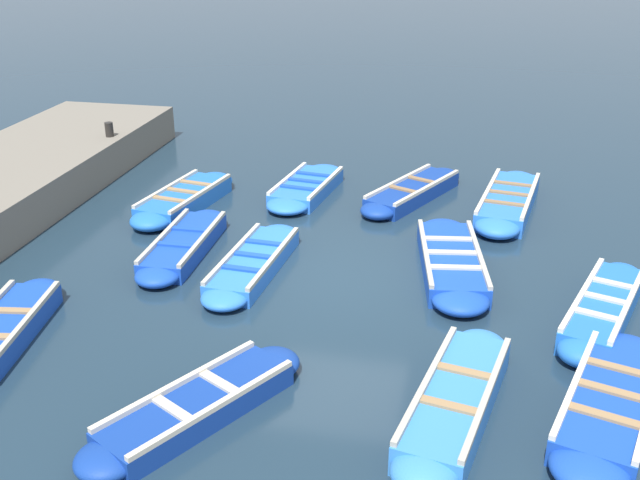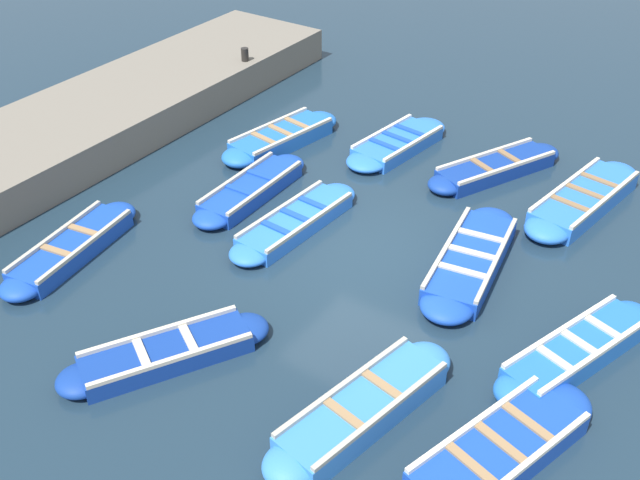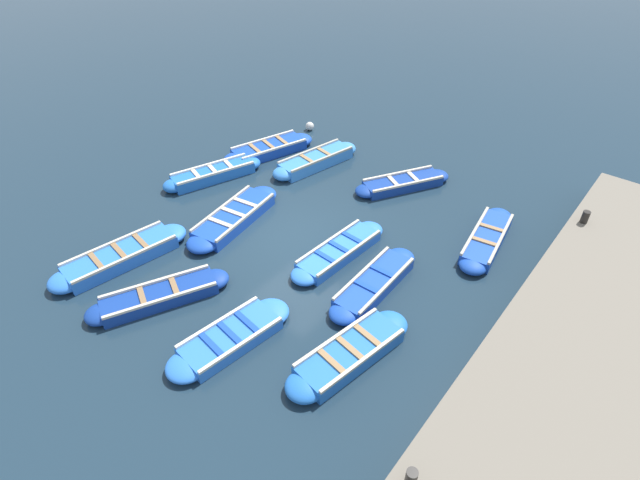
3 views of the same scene
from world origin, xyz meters
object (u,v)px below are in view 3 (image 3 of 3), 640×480
at_px(boat_far_corner, 231,338).
at_px(boat_bow_out, 316,160).
at_px(boat_alongside, 350,354).
at_px(boat_end_of_row, 487,239).
at_px(boat_centre, 234,217).
at_px(boat_mid_row, 339,251).
at_px(boat_outer_left, 213,174).
at_px(buoy_orange_near, 310,126).
at_px(boat_drifting, 269,149).
at_px(bollard_north, 411,478).
at_px(boat_tucked, 160,296).
at_px(boat_broadside, 121,256).
at_px(boat_stern_in, 374,284).
at_px(bollard_mid_north, 585,217).
at_px(boat_near_quay, 403,183).

height_order(boat_far_corner, boat_bow_out, boat_bow_out).
distance_m(boat_alongside, boat_end_of_row, 5.90).
distance_m(boat_centre, boat_mid_row, 3.55).
height_order(boat_outer_left, boat_end_of_row, boat_outer_left).
bearing_deg(buoy_orange_near, boat_mid_row, -44.28).
height_order(boat_mid_row, boat_outer_left, boat_outer_left).
bearing_deg(boat_bow_out, boat_centre, -86.56).
height_order(boat_end_of_row, buoy_orange_near, boat_end_of_row).
xyz_separation_m(boat_alongside, boat_far_corner, (-2.43, -1.34, -0.03)).
distance_m(boat_far_corner, boat_drifting, 9.14).
xyz_separation_m(boat_mid_row, bollard_north, (5.04, -4.74, 0.91)).
distance_m(boat_centre, boat_tucked, 3.69).
relative_size(boat_centre, boat_mid_row, 1.11).
relative_size(boat_mid_row, boat_broadside, 0.88).
height_order(boat_tucked, boat_stern_in, boat_tucked).
distance_m(boat_alongside, bollard_mid_north, 7.83).
distance_m(boat_outer_left, boat_near_quay, 6.52).
relative_size(boat_far_corner, boat_drifting, 0.90).
bearing_deg(boat_drifting, boat_outer_left, -95.42).
distance_m(boat_centre, boat_far_corner, 4.79).
bearing_deg(boat_bow_out, boat_broadside, -96.13).
bearing_deg(boat_drifting, boat_tucked, -66.54).
height_order(boat_mid_row, boat_end_of_row, boat_end_of_row).
distance_m(boat_centre, boat_stern_in, 4.99).
bearing_deg(boat_near_quay, boat_alongside, -67.51).
bearing_deg(bollard_north, buoy_orange_near, 136.19).
relative_size(boat_outer_left, boat_end_of_row, 1.02).
height_order(boat_centre, boat_bow_out, boat_bow_out).
xyz_separation_m(boat_outer_left, boat_near_quay, (5.39, 3.65, -0.03)).
relative_size(boat_drifting, boat_near_quay, 1.12).
bearing_deg(bollard_mid_north, boat_near_quay, -176.45).
bearing_deg(boat_near_quay, bollard_mid_north, 3.55).
bearing_deg(boat_tucked, boat_stern_in, 43.73).
xyz_separation_m(boat_tucked, boat_drifting, (-3.21, 7.40, 0.02)).
bearing_deg(bollard_mid_north, boat_centre, -148.02).
bearing_deg(boat_broadside, boat_mid_row, 41.45).
bearing_deg(boat_far_corner, boat_mid_row, 89.30).
xyz_separation_m(boat_end_of_row, bollard_mid_north, (2.04, 1.45, 0.89)).
bearing_deg(boat_end_of_row, boat_bow_out, 176.61).
relative_size(boat_tucked, boat_near_quay, 1.07).
distance_m(boat_stern_in, boat_broadside, 7.00).
height_order(boat_near_quay, bollard_north, bollard_north).
xyz_separation_m(boat_mid_row, boat_bow_out, (-3.72, 3.52, 0.05)).
xyz_separation_m(boat_tucked, buoy_orange_near, (-3.30, 9.89, 0.00)).
bearing_deg(boat_alongside, boat_near_quay, 112.49).
relative_size(boat_tucked, boat_outer_left, 1.00).
xyz_separation_m(boat_drifting, boat_broadside, (1.13, -7.13, 0.01)).
relative_size(boat_drifting, bollard_north, 10.75).
height_order(bollard_mid_north, buoy_orange_near, bollard_mid_north).
distance_m(boat_alongside, boat_far_corner, 2.78).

